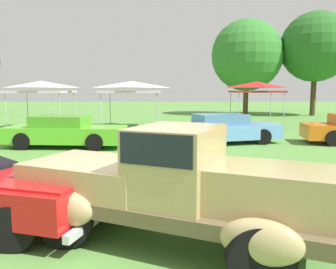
# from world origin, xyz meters

# --- Properties ---
(ground_plane) EXTENTS (120.00, 120.00, 0.00)m
(ground_plane) POSITION_xyz_m (0.00, 0.00, 0.00)
(ground_plane) COLOR #568C3D
(feature_pickup_truck) EXTENTS (4.68, 3.14, 1.70)m
(feature_pickup_truck) POSITION_xyz_m (0.71, -0.10, 0.87)
(feature_pickup_truck) COLOR brown
(feature_pickup_truck) RESTS_ON ground_plane
(show_car_lime) EXTENTS (4.66, 2.01, 1.22)m
(show_car_lime) POSITION_xyz_m (-3.34, 8.33, 0.60)
(show_car_lime) COLOR #60C62D
(show_car_lime) RESTS_ON ground_plane
(show_car_skyblue) EXTENTS (4.84, 2.93, 1.22)m
(show_car_skyblue) POSITION_xyz_m (2.97, 9.25, 0.60)
(show_car_skyblue) COLOR #669EDB
(show_car_skyblue) RESTS_ON ground_plane
(canopy_tent_left_field) EXTENTS (3.15, 3.15, 2.71)m
(canopy_tent_left_field) POSITION_xyz_m (-6.46, 14.64, 2.42)
(canopy_tent_left_field) COLOR #B7B7BC
(canopy_tent_left_field) RESTS_ON ground_plane
(canopy_tent_center_field) EXTENTS (3.31, 3.31, 2.71)m
(canopy_tent_center_field) POSITION_xyz_m (-1.46, 15.13, 2.42)
(canopy_tent_center_field) COLOR #B7B7BC
(canopy_tent_center_field) RESTS_ON ground_plane
(canopy_tent_right_field) EXTENTS (2.89, 2.89, 2.71)m
(canopy_tent_right_field) POSITION_xyz_m (6.03, 16.18, 2.42)
(canopy_tent_right_field) COLOR #B7B7BC
(canopy_tent_right_field) RESTS_ON ground_plane
(treeline_mid_left) EXTENTS (6.19, 6.19, 8.30)m
(treeline_mid_left) POSITION_xyz_m (7.56, 25.76, 5.19)
(treeline_mid_left) COLOR #47331E
(treeline_mid_left) RESTS_ON ground_plane
(treeline_center) EXTENTS (5.88, 5.88, 8.76)m
(treeline_center) POSITION_xyz_m (13.16, 24.89, 5.81)
(treeline_center) COLOR #47331E
(treeline_center) RESTS_ON ground_plane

